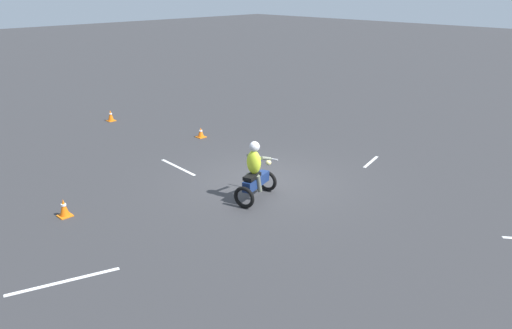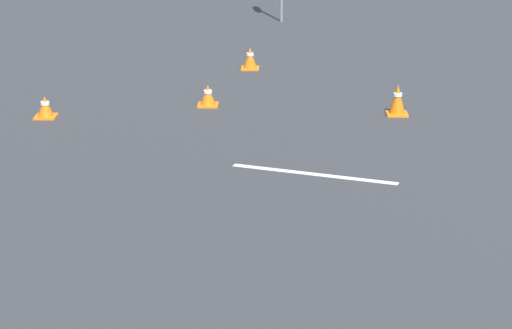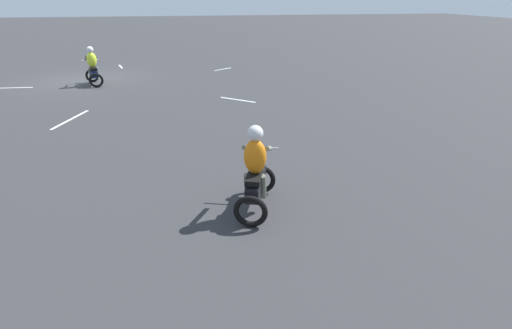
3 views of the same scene
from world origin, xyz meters
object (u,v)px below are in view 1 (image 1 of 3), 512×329
motorcycle_rider_foreground (255,175)px  traffic_cone_near_right (201,133)px  traffic_cone_mid_left (64,208)px  traffic_cone_far_right (111,116)px

motorcycle_rider_foreground → traffic_cone_near_right: bearing=138.2°
motorcycle_rider_foreground → traffic_cone_mid_left: (2.66, 4.12, -0.50)m
traffic_cone_near_right → traffic_cone_mid_left: 7.35m
motorcycle_rider_foreground → traffic_cone_far_right: size_ratio=3.49×
traffic_cone_near_right → traffic_cone_mid_left: (-2.91, 6.75, 0.04)m
traffic_cone_near_right → traffic_cone_far_right: traffic_cone_far_right is taller
motorcycle_rider_foreground → traffic_cone_far_right: 10.25m
traffic_cone_near_right → motorcycle_rider_foreground: bearing=154.7°
traffic_cone_mid_left → traffic_cone_far_right: 9.32m
traffic_cone_mid_left → traffic_cone_near_right: bearing=-66.7°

